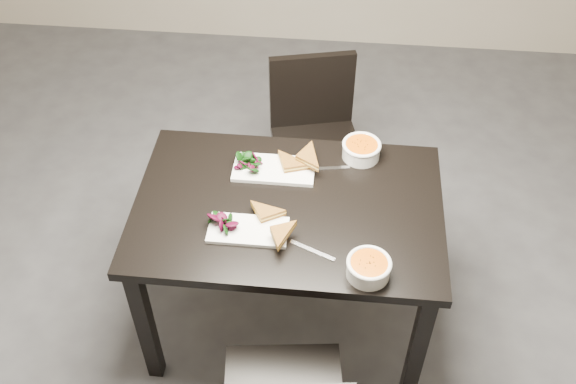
% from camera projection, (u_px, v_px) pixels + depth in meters
% --- Properties ---
extents(ground, '(5.00, 5.00, 0.00)m').
position_uv_depth(ground, '(263.00, 333.00, 3.00)').
color(ground, '#47474C').
rests_on(ground, ground).
extents(table, '(1.20, 0.80, 0.75)m').
position_uv_depth(table, '(288.00, 222.00, 2.61)').
color(table, black).
rests_on(table, ground).
extents(chair_far, '(0.51, 0.51, 0.85)m').
position_uv_depth(chair_far, '(315.00, 130.00, 3.27)').
color(chair_far, black).
rests_on(chair_far, ground).
extents(plate_near, '(0.30, 0.15, 0.01)m').
position_uv_depth(plate_near, '(248.00, 230.00, 2.44)').
color(plate_near, white).
rests_on(plate_near, table).
extents(sandwich_near, '(0.18, 0.17, 0.05)m').
position_uv_depth(sandwich_near, '(266.00, 223.00, 2.42)').
color(sandwich_near, '#AC7224').
rests_on(sandwich_near, plate_near).
extents(salad_near, '(0.09, 0.08, 0.04)m').
position_uv_depth(salad_near, '(221.00, 223.00, 2.42)').
color(salad_near, black).
rests_on(salad_near, plate_near).
extents(soup_bowl_near, '(0.16, 0.16, 0.07)m').
position_uv_depth(soup_bowl_near, '(369.00, 267.00, 2.27)').
color(soup_bowl_near, white).
rests_on(soup_bowl_near, table).
extents(cutlery_near, '(0.17, 0.09, 0.00)m').
position_uv_depth(cutlery_near, '(312.00, 250.00, 2.37)').
color(cutlery_near, silver).
rests_on(cutlery_near, table).
extents(plate_far, '(0.33, 0.17, 0.02)m').
position_uv_depth(plate_far, '(274.00, 169.00, 2.67)').
color(plate_far, white).
rests_on(plate_far, table).
extents(sandwich_far, '(0.20, 0.17, 0.05)m').
position_uv_depth(sandwich_far, '(289.00, 166.00, 2.63)').
color(sandwich_far, '#AC7224').
rests_on(sandwich_far, plate_far).
extents(salad_far, '(0.10, 0.09, 0.05)m').
position_uv_depth(salad_far, '(249.00, 162.00, 2.66)').
color(salad_far, black).
rests_on(salad_far, plate_far).
extents(soup_bowl_far, '(0.16, 0.16, 0.07)m').
position_uv_depth(soup_bowl_far, '(361.00, 149.00, 2.71)').
color(soup_bowl_far, white).
rests_on(soup_bowl_far, table).
extents(cutlery_far, '(0.18, 0.05, 0.00)m').
position_uv_depth(cutlery_far, '(328.00, 168.00, 2.68)').
color(cutlery_far, silver).
rests_on(cutlery_far, table).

